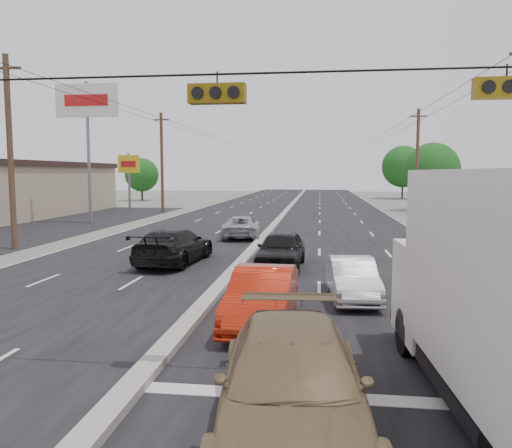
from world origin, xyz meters
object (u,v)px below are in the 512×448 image
(tree_right_mid, at_px, (432,170))
(oncoming_far, at_px, (241,227))
(utility_pole_right_c, at_px, (417,161))
(pole_sign_billboard, at_px, (87,109))
(tree_right_far, at_px, (403,167))
(red_sedan, at_px, (263,297))
(tree_left_far, at_px, (142,175))
(queue_car_a, at_px, (281,250))
(oncoming_near, at_px, (174,246))
(utility_pole_left_c, at_px, (162,162))
(tan_sedan, at_px, (292,385))
(queue_car_b, at_px, (352,279))
(pole_sign_far, at_px, (129,169))
(utility_pole_left_b, at_px, (10,151))

(tree_right_mid, height_order, oncoming_far, tree_right_mid)
(utility_pole_right_c, xyz_separation_m, pole_sign_billboard, (-27.00, -12.00, 3.76))
(tree_right_far, relative_size, red_sedan, 1.81)
(tree_left_far, xyz_separation_m, red_sedan, (23.92, -56.31, -2.98))
(queue_car_a, bearing_deg, oncoming_near, 177.89)
(utility_pole_left_c, bearing_deg, tree_right_mid, 10.30)
(tan_sedan, relative_size, queue_car_a, 1.22)
(red_sedan, distance_m, queue_car_b, 3.93)
(tree_right_mid, distance_m, queue_car_b, 39.90)
(utility_pole_left_c, relative_size, tree_right_far, 1.23)
(utility_pole_right_c, xyz_separation_m, tree_right_mid, (2.50, 5.00, -0.77))
(utility_pole_left_c, relative_size, pole_sign_billboard, 0.91)
(tree_right_mid, bearing_deg, tan_sedan, -104.37)
(pole_sign_far, height_order, tan_sedan, pole_sign_far)
(tree_left_far, distance_m, tree_right_far, 39.31)
(tree_right_far, xyz_separation_m, queue_car_b, (-11.56, -63.30, -4.31))
(red_sedan, xyz_separation_m, queue_car_b, (2.53, 3.01, -0.09))
(tree_right_far, distance_m, tan_sedan, 73.12)
(pole_sign_far, distance_m, oncoming_far, 24.13)
(pole_sign_billboard, bearing_deg, pole_sign_far, 97.13)
(utility_pole_left_b, xyz_separation_m, utility_pole_right_c, (25.00, 25.00, 0.00))
(pole_sign_billboard, bearing_deg, utility_pole_right_c, 23.96)
(oncoming_near, relative_size, oncoming_far, 1.12)
(pole_sign_billboard, relative_size, queue_car_b, 2.79)
(pole_sign_billboard, distance_m, pole_sign_far, 12.89)
(tree_left_far, height_order, tan_sedan, tree_left_far)
(red_sedan, bearing_deg, oncoming_far, 102.48)
(utility_pole_right_c, relative_size, tree_right_mid, 1.40)
(utility_pole_right_c, bearing_deg, utility_pole_left_c, 180.00)
(utility_pole_right_c, distance_m, queue_car_b, 34.55)
(tree_right_mid, bearing_deg, oncoming_far, -124.52)
(pole_sign_billboard, height_order, pole_sign_far, pole_sign_billboard)
(utility_pole_left_b, relative_size, oncoming_near, 1.84)
(utility_pole_left_b, xyz_separation_m, pole_sign_far, (-3.50, 25.00, -0.70))
(tree_right_far, relative_size, oncoming_far, 1.68)
(pole_sign_billboard, bearing_deg, queue_car_a, -45.08)
(tree_right_far, relative_size, queue_car_b, 2.07)
(oncoming_near, xyz_separation_m, oncoming_far, (1.58, 9.11, -0.12))
(utility_pole_left_b, xyz_separation_m, tree_right_mid, (27.50, 30.00, -0.77))
(tree_right_far, distance_m, red_sedan, 67.92)
(utility_pole_left_c, height_order, pole_sign_far, utility_pole_left_c)
(oncoming_near, distance_m, oncoming_far, 9.24)
(tree_right_mid, bearing_deg, pole_sign_billboard, -150.05)
(pole_sign_billboard, xyz_separation_m, tree_right_mid, (29.50, 17.00, -4.53))
(tan_sedan, height_order, oncoming_near, tan_sedan)
(tree_right_far, height_order, tan_sedan, tree_right_far)
(oncoming_far, bearing_deg, tree_right_far, -115.80)
(utility_pole_right_c, distance_m, tan_sedan, 43.12)
(utility_pole_left_c, distance_m, queue_car_b, 37.63)
(tree_right_far, xyz_separation_m, oncoming_near, (-18.98, -57.95, -4.17))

